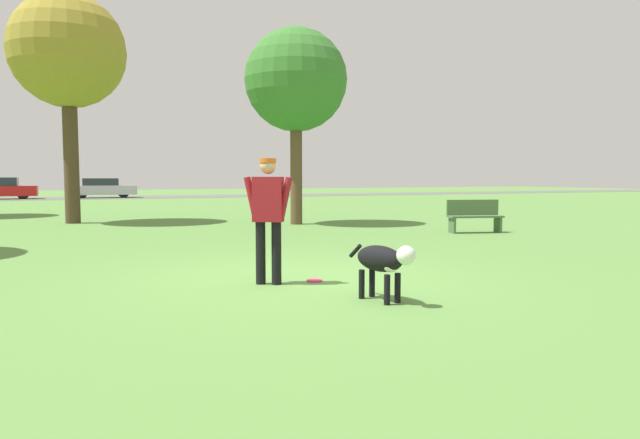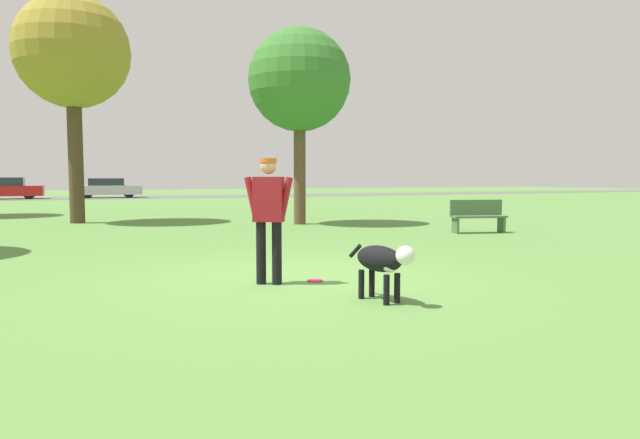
{
  "view_description": "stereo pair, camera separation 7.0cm",
  "coord_description": "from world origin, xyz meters",
  "px_view_note": "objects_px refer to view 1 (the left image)",
  "views": [
    {
      "loc": [
        -2.83,
        -7.37,
        1.42
      ],
      "look_at": [
        -0.05,
        -0.97,
        0.9
      ],
      "focal_mm": 32.0,
      "sensor_mm": 36.0,
      "label": 1
    },
    {
      "loc": [
        -2.77,
        -7.39,
        1.42
      ],
      "look_at": [
        -0.05,
        -0.97,
        0.9
      ],
      "focal_mm": 32.0,
      "sensor_mm": 36.0,
      "label": 2
    }
  ],
  "objects_px": {
    "frisbee": "(314,281)",
    "person": "(268,210)",
    "tree_near_right": "(296,81)",
    "tree_mid_center": "(68,53)",
    "park_bench": "(474,215)",
    "parked_car_silver": "(102,188)",
    "parked_car_red": "(1,189)",
    "dog": "(383,261)"
  },
  "relations": [
    {
      "from": "frisbee",
      "to": "person",
      "type": "bearing_deg",
      "value": 175.13
    },
    {
      "from": "tree_near_right",
      "to": "tree_mid_center",
      "type": "bearing_deg",
      "value": 153.5
    },
    {
      "from": "tree_mid_center",
      "to": "park_bench",
      "type": "relative_size",
      "value": 4.76
    },
    {
      "from": "person",
      "to": "parked_car_silver",
      "type": "bearing_deg",
      "value": 121.7
    },
    {
      "from": "parked_car_red",
      "to": "tree_mid_center",
      "type": "bearing_deg",
      "value": -78.99
    },
    {
      "from": "dog",
      "to": "parked_car_red",
      "type": "xyz_separation_m",
      "value": [
        -7.43,
        36.1,
        0.21
      ]
    },
    {
      "from": "frisbee",
      "to": "parked_car_silver",
      "type": "bearing_deg",
      "value": 91.85
    },
    {
      "from": "person",
      "to": "dog",
      "type": "relative_size",
      "value": 1.6
    },
    {
      "from": "frisbee",
      "to": "park_bench",
      "type": "distance_m",
      "value": 7.98
    },
    {
      "from": "dog",
      "to": "frisbee",
      "type": "distance_m",
      "value": 1.56
    },
    {
      "from": "dog",
      "to": "tree_near_right",
      "type": "xyz_separation_m",
      "value": [
        2.97,
        10.42,
        3.8
      ]
    },
    {
      "from": "tree_near_right",
      "to": "parked_car_red",
      "type": "xyz_separation_m",
      "value": [
        -10.41,
        25.67,
        -3.59
      ]
    },
    {
      "from": "person",
      "to": "frisbee",
      "type": "xyz_separation_m",
      "value": [
        0.64,
        -0.05,
        -0.97
      ]
    },
    {
      "from": "person",
      "to": "frisbee",
      "type": "relative_size",
      "value": 7.72
    },
    {
      "from": "person",
      "to": "tree_near_right",
      "type": "height_order",
      "value": "tree_near_right"
    },
    {
      "from": "tree_mid_center",
      "to": "parked_car_red",
      "type": "relative_size",
      "value": 1.65
    },
    {
      "from": "frisbee",
      "to": "tree_mid_center",
      "type": "bearing_deg",
      "value": 103.99
    },
    {
      "from": "tree_near_right",
      "to": "parked_car_silver",
      "type": "bearing_deg",
      "value": 99.55
    },
    {
      "from": "dog",
      "to": "parked_car_silver",
      "type": "height_order",
      "value": "parked_car_silver"
    },
    {
      "from": "dog",
      "to": "tree_near_right",
      "type": "distance_m",
      "value": 11.48
    },
    {
      "from": "person",
      "to": "frisbee",
      "type": "height_order",
      "value": "person"
    },
    {
      "from": "frisbee",
      "to": "tree_mid_center",
      "type": "relative_size",
      "value": 0.03
    },
    {
      "from": "dog",
      "to": "tree_near_right",
      "type": "bearing_deg",
      "value": 150.05
    },
    {
      "from": "person",
      "to": "park_bench",
      "type": "bearing_deg",
      "value": 64.14
    },
    {
      "from": "park_bench",
      "to": "frisbee",
      "type": "bearing_deg",
      "value": -129.8
    },
    {
      "from": "dog",
      "to": "frisbee",
      "type": "xyz_separation_m",
      "value": [
        -0.22,
        1.48,
        -0.46
      ]
    },
    {
      "from": "tree_mid_center",
      "to": "park_bench",
      "type": "xyz_separation_m",
      "value": [
        9.44,
        -7.34,
        -4.72
      ]
    },
    {
      "from": "tree_near_right",
      "to": "tree_mid_center",
      "type": "distance_m",
      "value": 6.98
    },
    {
      "from": "dog",
      "to": "tree_near_right",
      "type": "relative_size",
      "value": 0.18
    },
    {
      "from": "tree_mid_center",
      "to": "parked_car_silver",
      "type": "bearing_deg",
      "value": 85.22
    },
    {
      "from": "frisbee",
      "to": "tree_mid_center",
      "type": "xyz_separation_m",
      "value": [
        -3.0,
        12.04,
        5.16
      ]
    },
    {
      "from": "park_bench",
      "to": "dog",
      "type": "bearing_deg",
      "value": -121.1
    },
    {
      "from": "frisbee",
      "to": "parked_car_red",
      "type": "distance_m",
      "value": 35.37
    },
    {
      "from": "parked_car_silver",
      "to": "park_bench",
      "type": "bearing_deg",
      "value": -74.4
    },
    {
      "from": "parked_car_red",
      "to": "park_bench",
      "type": "height_order",
      "value": "parked_car_red"
    },
    {
      "from": "frisbee",
      "to": "tree_mid_center",
      "type": "height_order",
      "value": "tree_mid_center"
    },
    {
      "from": "person",
      "to": "tree_mid_center",
      "type": "relative_size",
      "value": 0.24
    },
    {
      "from": "person",
      "to": "parked_car_red",
      "type": "xyz_separation_m",
      "value": [
        -6.57,
        34.57,
        -0.31
      ]
    },
    {
      "from": "frisbee",
      "to": "park_bench",
      "type": "xyz_separation_m",
      "value": [
        6.44,
        4.69,
        0.44
      ]
    },
    {
      "from": "tree_near_right",
      "to": "tree_mid_center",
      "type": "xyz_separation_m",
      "value": [
        -6.2,
        3.09,
        0.9
      ]
    },
    {
      "from": "frisbee",
      "to": "tree_near_right",
      "type": "xyz_separation_m",
      "value": [
        3.2,
        8.95,
        4.26
      ]
    },
    {
      "from": "dog",
      "to": "park_bench",
      "type": "distance_m",
      "value": 8.76
    }
  ]
}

